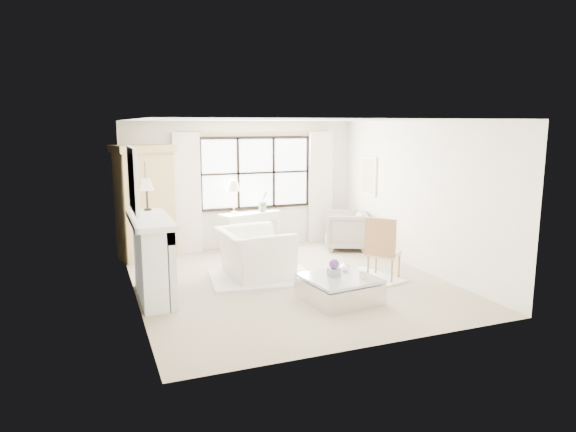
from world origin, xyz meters
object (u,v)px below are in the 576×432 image
Objects in this scene: club_armchair at (254,253)px; coffee_table at (339,289)px; console_table at (250,231)px; armoire at (145,202)px.

club_armchair is 1.14× the size of coffee_table.
coffee_table is (0.28, -3.61, -0.22)m from console_table.
armoire is 1.75× the size of club_armchair.
club_armchair is at bearing -121.44° from console_table.
armoire reaches higher than console_table.
console_table is 1.98m from club_armchair.
console_table is 3.63m from coffee_table.
coffee_table is (0.80, -1.70, -0.23)m from club_armchair.
armoire reaches higher than coffee_table.
armoire is 1.63× the size of console_table.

